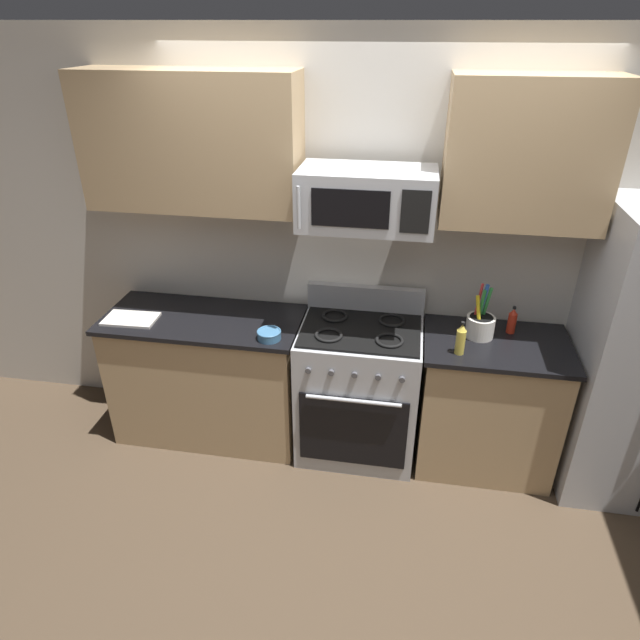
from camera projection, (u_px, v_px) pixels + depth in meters
name	position (u px, v px, depth m)	size (l,w,h in m)	color
ground_plane	(345.00, 512.00, 3.31)	(16.00, 16.00, 0.00)	#473828
wall_back	(369.00, 250.00, 3.53)	(8.00, 0.10, 2.60)	beige
counter_left	(209.00, 376.00, 3.77)	(1.29, 0.60, 0.91)	tan
range_oven	(359.00, 388.00, 3.61)	(0.76, 0.64, 1.09)	#B2B5BA
counter_right	(487.00, 404.00, 3.50)	(0.87, 0.60, 0.91)	tan
microwave	(367.00, 198.00, 3.03)	(0.75, 0.44, 0.32)	#B2B5BA
upper_cabinets_left	(191.00, 142.00, 3.17)	(1.28, 0.34, 0.78)	tan
upper_cabinets_right	(528.00, 154.00, 2.89)	(0.86, 0.34, 0.78)	tan
utensil_crock	(480.00, 325.00, 3.31)	(0.17, 0.17, 0.33)	white
cutting_board	(131.00, 319.00, 3.52)	(0.33, 0.20, 0.02)	silver
bottle_oil	(461.00, 339.00, 3.13)	(0.05, 0.05, 0.20)	gold
bottle_hot_sauce	(512.00, 321.00, 3.35)	(0.05, 0.05, 0.18)	red
prep_bowl	(269.00, 334.00, 3.31)	(0.15, 0.15, 0.06)	teal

